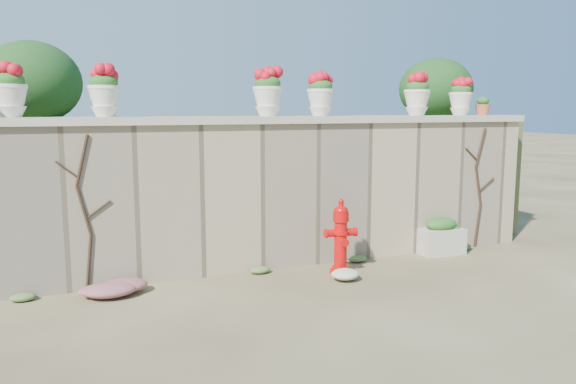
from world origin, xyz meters
name	(u,v)px	position (x,y,z in m)	size (l,w,h in m)	color
ground	(346,304)	(0.00, 0.00, 0.00)	(80.00, 80.00, 0.00)	#4D4026
stone_wall	(286,195)	(0.00, 1.80, 1.00)	(8.00, 0.40, 2.00)	tan
wall_cap	(286,120)	(0.00, 1.80, 2.05)	(8.10, 0.52, 0.10)	#BEB5A1
raised_fill	(223,172)	(0.00, 5.00, 1.00)	(9.00, 6.00, 2.00)	#384C23
back_shrub_left	(32,82)	(-3.20, 3.00, 2.55)	(1.30, 1.30, 1.10)	#143814
back_shrub_right	(436,89)	(3.40, 3.00, 2.55)	(1.30, 1.30, 1.10)	#143814
vine_left	(85,211)	(-2.67, 1.58, 0.99)	(0.60, 0.04, 1.91)	black
vine_right	(479,186)	(3.23, 1.58, 0.99)	(0.60, 0.04, 1.91)	black
fire_hydrant	(341,237)	(0.51, 1.10, 0.51)	(0.44, 0.31, 1.01)	red
planter_box	(441,237)	(2.41, 1.44, 0.26)	(0.70, 0.44, 0.56)	#BEB5A1
green_shrub	(453,231)	(2.70, 1.50, 0.31)	(0.66, 0.59, 0.62)	#1E5119
magenta_clump	(110,287)	(-2.46, 1.30, 0.11)	(0.82, 0.55, 0.22)	#C5276F
white_flowers	(339,274)	(0.31, 0.78, 0.10)	(0.55, 0.44, 0.20)	white
urn_pot_0	(10,91)	(-3.40, 1.80, 2.40)	(0.38, 0.38, 0.60)	silver
urn_pot_1	(104,92)	(-2.37, 1.80, 2.40)	(0.39, 0.39, 0.61)	silver
urn_pot_2	(268,93)	(-0.26, 1.80, 2.42)	(0.41, 0.41, 0.64)	silver
urn_pot_3	(321,95)	(0.53, 1.80, 2.40)	(0.38, 0.38, 0.60)	silver
urn_pot_4	(417,95)	(2.15, 1.80, 2.41)	(0.40, 0.40, 0.62)	silver
urn_pot_5	(461,97)	(2.97, 1.80, 2.38)	(0.37, 0.37, 0.58)	silver
terracotta_pot	(483,107)	(3.42, 1.80, 2.23)	(0.24, 0.24, 0.28)	#BA5438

